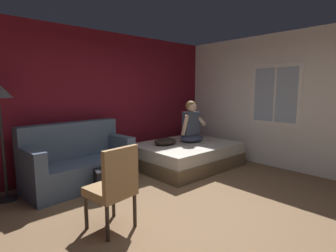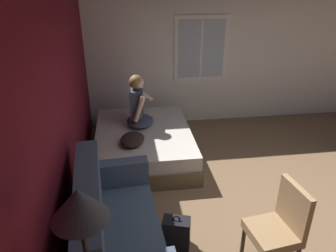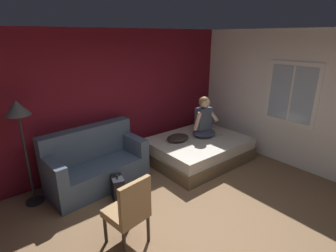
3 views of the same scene
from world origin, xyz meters
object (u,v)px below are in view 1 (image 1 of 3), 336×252
throw_pillow (165,141)px  couch (78,162)px  cell_phone (207,141)px  side_chair (114,185)px  backpack (102,183)px  bed (186,155)px  person_seated (191,125)px

throw_pillow → couch: bearing=171.4°
cell_phone → couch: bearing=113.7°
couch → side_chair: (-0.29, -1.65, 0.14)m
side_chair → backpack: 1.11m
couch → side_chair: size_ratio=1.80×
bed → throw_pillow: bearing=155.9°
side_chair → person_seated: (2.64, 1.26, 0.30)m
couch → side_chair: bearing=-100.0°
side_chair → person_seated: size_ratio=1.12×
person_seated → throw_pillow: 0.70m
couch → side_chair: couch is taller
couch → throw_pillow: (1.72, -0.26, 0.16)m
couch → throw_pillow: size_ratio=3.67×
throw_pillow → person_seated: bearing=-11.8°
backpack → throw_pillow: (1.64, 0.41, 0.36)m
bed → couch: (-2.14, 0.45, 0.16)m
bed → cell_phone: size_ratio=13.99×
person_seated → bed: bearing=-165.2°
cell_phone → throw_pillow: bearing=106.4°
backpack → couch: bearing=97.0°
bed → throw_pillow: (-0.42, 0.19, 0.31)m
couch → backpack: 0.70m
bed → backpack: 2.07m
cell_phone → backpack: bearing=128.0°
bed → person_seated: person_seated is taller
person_seated → throw_pillow: (-0.62, 0.13, -0.29)m
side_chair → cell_phone: size_ratio=6.81×
side_chair → cell_phone: bearing=19.9°
side_chair → couch: bearing=80.0°
bed → side_chair: bearing=-153.6°
side_chair → person_seated: person_seated is taller
backpack → throw_pillow: throw_pillow is taller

